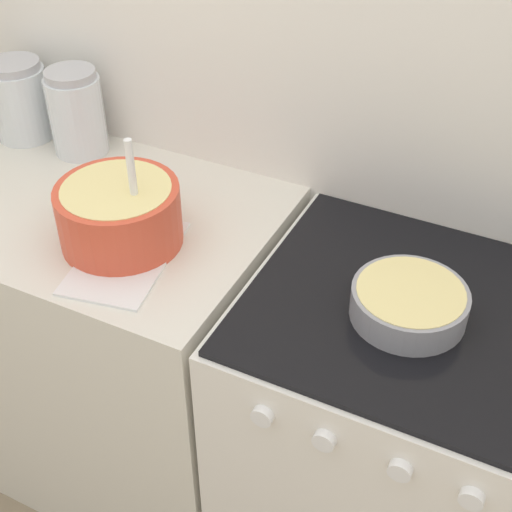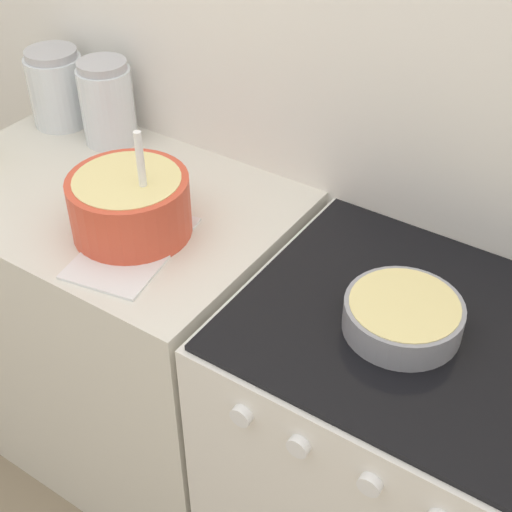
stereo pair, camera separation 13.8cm
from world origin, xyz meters
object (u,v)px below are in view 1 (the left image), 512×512
(stove, at_px, (392,453))
(baking_pan, at_px, (409,302))
(mixing_bowl, at_px, (119,212))
(storage_jar_middle, at_px, (77,118))
(storage_jar_left, at_px, (21,105))

(stove, distance_m, baking_pan, 0.48)
(mixing_bowl, bearing_deg, stove, 6.53)
(stove, xyz_separation_m, baking_pan, (-0.02, -0.03, 0.48))
(stove, xyz_separation_m, storage_jar_middle, (-0.93, 0.20, 0.54))
(mixing_bowl, xyz_separation_m, storage_jar_left, (-0.49, 0.27, 0.01))
(mixing_bowl, height_order, storage_jar_middle, mixing_bowl)
(stove, relative_size, mixing_bowl, 3.49)
(stove, distance_m, storage_jar_middle, 1.09)
(storage_jar_left, relative_size, storage_jar_middle, 0.95)
(stove, height_order, storage_jar_left, storage_jar_left)
(baking_pan, distance_m, storage_jar_middle, 0.94)
(stove, bearing_deg, mixing_bowl, -173.47)
(storage_jar_left, bearing_deg, storage_jar_middle, -0.00)
(storage_jar_middle, bearing_deg, stove, -12.08)
(baking_pan, height_order, storage_jar_left, storage_jar_left)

